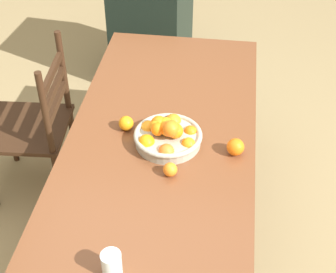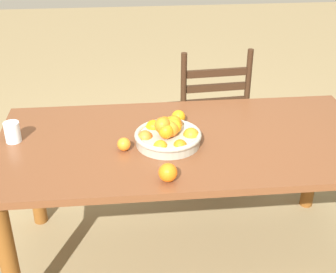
# 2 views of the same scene
# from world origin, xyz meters

# --- Properties ---
(ground_plane) EXTENTS (12.00, 12.00, 0.00)m
(ground_plane) POSITION_xyz_m (0.00, 0.00, 0.00)
(ground_plane) COLOR #8B7751
(dining_table) EXTENTS (1.84, 0.89, 0.72)m
(dining_table) POSITION_xyz_m (0.00, 0.00, 0.62)
(dining_table) COLOR brown
(dining_table) RESTS_ON ground
(chair_near_window) EXTENTS (0.49, 0.49, 0.95)m
(chair_near_window) POSITION_xyz_m (0.25, 0.78, 0.46)
(chair_near_window) COLOR #301D10
(chair_near_window) RESTS_ON ground
(cabinet) EXTENTS (0.66, 0.57, 0.97)m
(cabinet) POSITION_xyz_m (1.60, 0.32, 0.48)
(cabinet) COLOR black
(cabinet) RESTS_ON ground
(fruit_bowl) EXTENTS (0.32, 0.32, 0.15)m
(fruit_bowl) POSITION_xyz_m (-0.09, -0.04, 0.77)
(fruit_bowl) COLOR #A19D8B
(fruit_bowl) RESTS_ON dining_table
(orange_loose_0) EXTENTS (0.06, 0.06, 0.06)m
(orange_loose_0) POSITION_xyz_m (-0.31, -0.08, 0.75)
(orange_loose_0) COLOR orange
(orange_loose_0) RESTS_ON dining_table
(orange_loose_1) EXTENTS (0.07, 0.07, 0.07)m
(orange_loose_1) POSITION_xyz_m (-0.02, 0.17, 0.76)
(orange_loose_1) COLOR orange
(orange_loose_1) RESTS_ON dining_table
(orange_loose_2) EXTENTS (0.08, 0.08, 0.08)m
(orange_loose_2) POSITION_xyz_m (-0.13, -0.35, 0.76)
(orange_loose_2) COLOR orange
(orange_loose_2) RESTS_ON dining_table
(drinking_glass) EXTENTS (0.07, 0.07, 0.10)m
(drinking_glass) POSITION_xyz_m (-0.83, 0.06, 0.77)
(drinking_glass) COLOR silver
(drinking_glass) RESTS_ON dining_table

